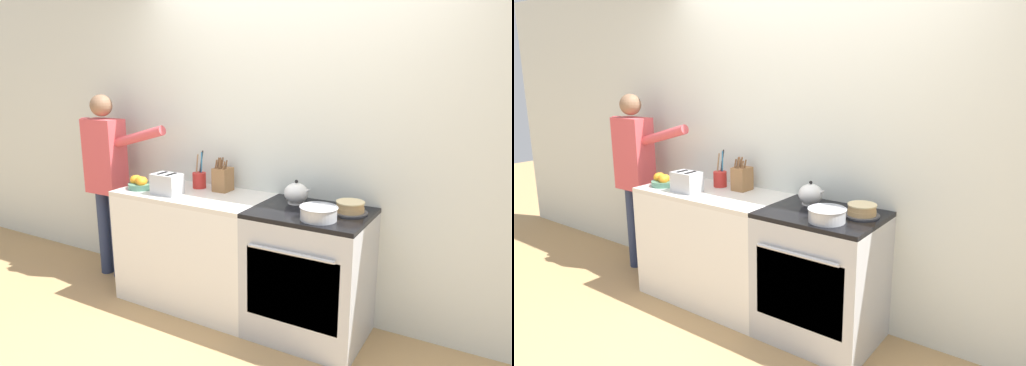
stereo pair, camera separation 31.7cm
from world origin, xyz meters
The scene contains 12 objects.
ground_plane centered at (0.00, 0.00, 0.00)m, with size 16.00×16.00×0.00m, color tan.
wall_back centered at (0.00, 0.62, 1.30)m, with size 8.00×0.04×2.60m.
counter_cabinet centered at (-0.69, 0.30, 0.45)m, with size 1.18×0.60×0.90m.
stove_range centered at (0.30, 0.30, 0.45)m, with size 0.78×0.63×0.90m.
layer_cake centered at (0.54, 0.38, 0.94)m, with size 0.23×0.23×0.08m.
tea_kettle centered at (0.13, 0.42, 0.98)m, with size 0.21×0.17×0.17m.
mixing_bowl centered at (0.41, 0.15, 0.95)m, with size 0.24×0.24×0.09m.
knife_block centered at (-0.51, 0.46, 1.00)m, with size 0.12×0.14×0.27m.
utensil_crock centered at (-0.73, 0.45, 0.97)m, with size 0.11×0.11×0.30m.
fruit_bowl centered at (-1.13, 0.19, 0.95)m, with size 0.20×0.20×0.10m.
toaster centered at (-0.83, 0.17, 0.98)m, with size 0.23×0.15×0.16m.
person_baker centered at (-1.65, 0.33, 0.97)m, with size 0.93×0.20×1.63m.
Camera 1 is at (1.42, -2.41, 1.79)m, focal length 32.00 mm.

